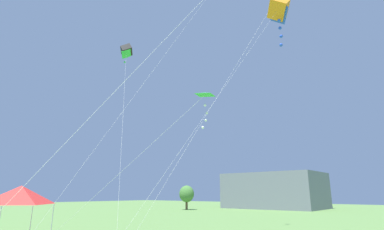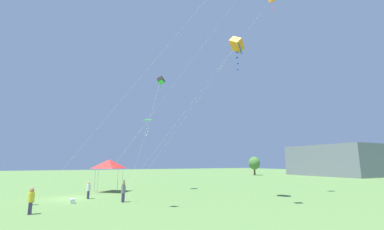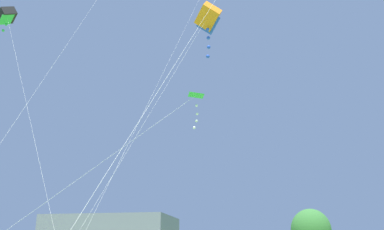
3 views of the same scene
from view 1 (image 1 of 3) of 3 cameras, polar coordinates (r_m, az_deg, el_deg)
name	(u,v)px [view 1 (image 1 of 3)]	position (r m, az deg, el deg)	size (l,w,h in m)	color
distant_building	(274,191)	(78.56, 15.44, -13.73)	(22.11, 15.00, 8.34)	slate
tree_far_left	(187,194)	(70.07, -1.03, -14.80)	(3.50, 3.15, 5.29)	brown
festival_tent	(20,195)	(21.79, -29.88, -13.07)	(3.23, 3.23, 4.02)	#B7B7BC
kite_orange_box_2	(278,10)	(24.16, 16.15, 18.71)	(4.96, 12.61, 17.66)	silver
kite_green_delta_3	(203,98)	(11.38, 2.10, 3.24)	(8.52, 3.65, 7.30)	silver
kite_black_box_4	(126,51)	(26.23, -12.38, 11.80)	(9.16, 6.92, 15.69)	silver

